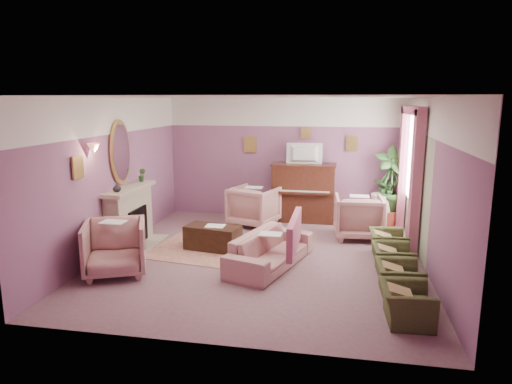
% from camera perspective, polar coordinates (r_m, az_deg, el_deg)
% --- Properties ---
extents(floor, '(5.50, 6.00, 0.01)m').
position_cam_1_polar(floor, '(8.19, 0.76, -8.19)').
color(floor, '#7F5B63').
rests_on(floor, ground).
extents(ceiling, '(5.50, 6.00, 0.01)m').
position_cam_1_polar(ceiling, '(7.71, 0.82, 11.81)').
color(ceiling, silver).
rests_on(ceiling, wall_back).
extents(wall_back, '(5.50, 0.02, 2.80)m').
position_cam_1_polar(wall_back, '(10.76, 3.51, 4.22)').
color(wall_back, slate).
rests_on(wall_back, floor).
extents(wall_front, '(5.50, 0.02, 2.80)m').
position_cam_1_polar(wall_front, '(4.97, -5.11, -4.38)').
color(wall_front, slate).
rests_on(wall_front, floor).
extents(wall_left, '(0.02, 6.00, 2.80)m').
position_cam_1_polar(wall_left, '(8.72, -17.33, 2.01)').
color(wall_left, slate).
rests_on(wall_left, floor).
extents(wall_right, '(0.02, 6.00, 2.80)m').
position_cam_1_polar(wall_right, '(7.85, 20.98, 0.77)').
color(wall_right, slate).
rests_on(wall_right, floor).
extents(picture_rail_band, '(5.50, 0.01, 0.65)m').
position_cam_1_polar(picture_rail_band, '(10.67, 3.57, 9.94)').
color(picture_rail_band, white).
rests_on(picture_rail_band, wall_back).
extents(stripe_panel, '(0.01, 3.00, 2.15)m').
position_cam_1_polar(stripe_panel, '(9.17, 19.33, 0.26)').
color(stripe_panel, '#A5AC8A').
rests_on(stripe_panel, wall_right).
extents(fireplace_surround, '(0.30, 1.40, 1.10)m').
position_cam_1_polar(fireplace_surround, '(8.99, -15.52, -3.15)').
color(fireplace_surround, tan).
rests_on(fireplace_surround, floor).
extents(fireplace_inset, '(0.18, 0.72, 0.68)m').
position_cam_1_polar(fireplace_inset, '(8.99, -14.89, -4.11)').
color(fireplace_inset, black).
rests_on(fireplace_inset, floor).
extents(fire_ember, '(0.06, 0.54, 0.10)m').
position_cam_1_polar(fire_ember, '(9.02, -14.60, -5.23)').
color(fire_ember, '#FF5934').
rests_on(fire_ember, floor).
extents(mantel_shelf, '(0.40, 1.55, 0.07)m').
position_cam_1_polar(mantel_shelf, '(8.86, -15.54, 0.41)').
color(mantel_shelf, tan).
rests_on(mantel_shelf, fireplace_surround).
extents(hearth, '(0.55, 1.50, 0.02)m').
position_cam_1_polar(hearth, '(9.05, -14.19, -6.52)').
color(hearth, tan).
rests_on(hearth, floor).
extents(mirror_frame, '(0.04, 0.72, 1.20)m').
position_cam_1_polar(mirror_frame, '(8.82, -16.60, 4.78)').
color(mirror_frame, tan).
rests_on(mirror_frame, wall_left).
extents(mirror_glass, '(0.01, 0.60, 1.06)m').
position_cam_1_polar(mirror_glass, '(8.81, -16.45, 4.78)').
color(mirror_glass, white).
rests_on(mirror_glass, wall_left).
extents(sconce_shade, '(0.20, 0.20, 0.16)m').
position_cam_1_polar(sconce_shade, '(7.85, -19.62, 5.15)').
color(sconce_shade, '#FF9A76').
rests_on(sconce_shade, wall_left).
extents(piano, '(1.40, 0.60, 1.30)m').
position_cam_1_polar(piano, '(10.52, 5.94, -0.13)').
color(piano, '#411E13').
rests_on(piano, floor).
extents(piano_keyshelf, '(1.30, 0.12, 0.06)m').
position_cam_1_polar(piano_keyshelf, '(10.17, 5.79, -0.14)').
color(piano_keyshelf, '#411E13').
rests_on(piano_keyshelf, piano).
extents(piano_keys, '(1.20, 0.08, 0.02)m').
position_cam_1_polar(piano_keys, '(10.16, 5.79, 0.09)').
color(piano_keys, beige).
rests_on(piano_keys, piano).
extents(piano_top, '(1.45, 0.65, 0.04)m').
position_cam_1_polar(piano_top, '(10.41, 6.02, 3.43)').
color(piano_top, '#411E13').
rests_on(piano_top, piano).
extents(television, '(0.80, 0.12, 0.48)m').
position_cam_1_polar(television, '(10.33, 6.03, 4.98)').
color(television, black).
rests_on(television, piano).
extents(print_back_left, '(0.30, 0.03, 0.38)m').
position_cam_1_polar(print_back_left, '(10.82, -0.73, 5.98)').
color(print_back_left, tan).
rests_on(print_back_left, wall_back).
extents(print_back_right, '(0.26, 0.03, 0.34)m').
position_cam_1_polar(print_back_right, '(10.61, 11.89, 5.95)').
color(print_back_right, tan).
rests_on(print_back_right, wall_back).
extents(print_back_mid, '(0.22, 0.03, 0.26)m').
position_cam_1_polar(print_back_mid, '(10.62, 6.22, 7.32)').
color(print_back_mid, tan).
rests_on(print_back_mid, wall_back).
extents(print_left_wall, '(0.03, 0.28, 0.36)m').
position_cam_1_polar(print_left_wall, '(7.62, -21.38, 2.89)').
color(print_left_wall, tan).
rests_on(print_left_wall, wall_left).
extents(window_blind, '(0.03, 1.40, 1.80)m').
position_cam_1_polar(window_blind, '(9.31, 19.14, 4.34)').
color(window_blind, beige).
rests_on(window_blind, wall_right).
extents(curtain_left, '(0.16, 0.34, 2.60)m').
position_cam_1_polar(curtain_left, '(8.46, 19.32, 0.92)').
color(curtain_left, '#B05571').
rests_on(curtain_left, floor).
extents(curtain_right, '(0.16, 0.34, 2.60)m').
position_cam_1_polar(curtain_right, '(10.26, 17.82, 2.76)').
color(curtain_right, '#B05571').
rests_on(curtain_right, floor).
extents(pelmet, '(0.16, 2.20, 0.16)m').
position_cam_1_polar(pelmet, '(9.25, 19.00, 9.65)').
color(pelmet, '#B05571').
rests_on(pelmet, wall_right).
extents(mantel_plant, '(0.16, 0.16, 0.28)m').
position_cam_1_polar(mantel_plant, '(9.31, -14.07, 2.07)').
color(mantel_plant, '#2E5A26').
rests_on(mantel_plant, mantel_shelf).
extents(mantel_vase, '(0.16, 0.16, 0.16)m').
position_cam_1_polar(mantel_vase, '(8.39, -17.00, 0.50)').
color(mantel_vase, white).
rests_on(mantel_vase, mantel_shelf).
extents(area_rug, '(2.74, 2.16, 0.01)m').
position_cam_1_polar(area_rug, '(8.60, -4.52, -7.21)').
color(area_rug, '#B27562').
rests_on(area_rug, floor).
extents(coffee_table, '(1.07, 0.68, 0.45)m').
position_cam_1_polar(coffee_table, '(8.59, -5.41, -5.70)').
color(coffee_table, black).
rests_on(coffee_table, floor).
extents(table_paper, '(0.35, 0.28, 0.01)m').
position_cam_1_polar(table_paper, '(8.51, -5.12, -4.25)').
color(table_paper, white).
rests_on(table_paper, coffee_table).
extents(sofa, '(0.65, 1.96, 0.79)m').
position_cam_1_polar(sofa, '(7.67, 1.80, -6.44)').
color(sofa, tan).
rests_on(sofa, floor).
extents(sofa_throw, '(0.10, 1.48, 0.54)m').
position_cam_1_polar(sofa_throw, '(7.57, 4.81, -5.11)').
color(sofa_throw, '#B05571').
rests_on(sofa_throw, sofa).
extents(floral_armchair_left, '(0.93, 0.93, 0.97)m').
position_cam_1_polar(floral_armchair_left, '(10.11, -0.27, -1.51)').
color(floral_armchair_left, tan).
rests_on(floral_armchair_left, floor).
extents(floral_armchair_right, '(0.93, 0.93, 0.97)m').
position_cam_1_polar(floral_armchair_right, '(9.43, 12.71, -2.75)').
color(floral_armchair_right, tan).
rests_on(floral_armchair_right, floor).
extents(floral_armchair_front, '(0.93, 0.93, 0.97)m').
position_cam_1_polar(floral_armchair_front, '(7.64, -17.25, -6.34)').
color(floral_armchair_front, tan).
rests_on(floral_armchair_front, floor).
extents(olive_chair_a, '(0.51, 0.72, 0.62)m').
position_cam_1_polar(olive_chair_a, '(6.16, 18.33, -12.50)').
color(olive_chair_a, '#404823').
rests_on(olive_chair_a, floor).
extents(olive_chair_b, '(0.51, 0.72, 0.62)m').
position_cam_1_polar(olive_chair_b, '(6.91, 17.44, -9.77)').
color(olive_chair_b, '#404823').
rests_on(olive_chair_b, floor).
extents(olive_chair_c, '(0.51, 0.72, 0.62)m').
position_cam_1_polar(olive_chair_c, '(7.68, 16.73, -7.58)').
color(olive_chair_c, '#404823').
rests_on(olive_chair_c, floor).
extents(olive_chair_d, '(0.51, 0.72, 0.62)m').
position_cam_1_polar(olive_chair_d, '(8.45, 16.16, -5.79)').
color(olive_chair_d, '#404823').
rests_on(olive_chair_d, floor).
extents(side_table, '(0.52, 0.52, 0.70)m').
position_cam_1_polar(side_table, '(10.56, 15.51, -2.12)').
color(side_table, white).
rests_on(side_table, floor).
extents(side_plant_big, '(0.30, 0.30, 0.34)m').
position_cam_1_polar(side_plant_big, '(10.46, 15.66, 0.65)').
color(side_plant_big, '#2E5A26').
rests_on(side_plant_big, side_table).
extents(side_plant_small, '(0.16, 0.16, 0.28)m').
position_cam_1_polar(side_plant_small, '(10.37, 16.36, 0.36)').
color(side_plant_small, '#2E5A26').
rests_on(side_plant_small, side_table).
extents(palm_pot, '(0.34, 0.34, 0.34)m').
position_cam_1_polar(palm_pot, '(10.53, 16.27, -3.21)').
color(palm_pot, brown).
rests_on(palm_pot, floor).
extents(palm_plant, '(0.76, 0.76, 1.44)m').
position_cam_1_polar(palm_plant, '(10.35, 16.55, 1.57)').
color(palm_plant, '#2E5A26').
rests_on(palm_plant, palm_pot).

